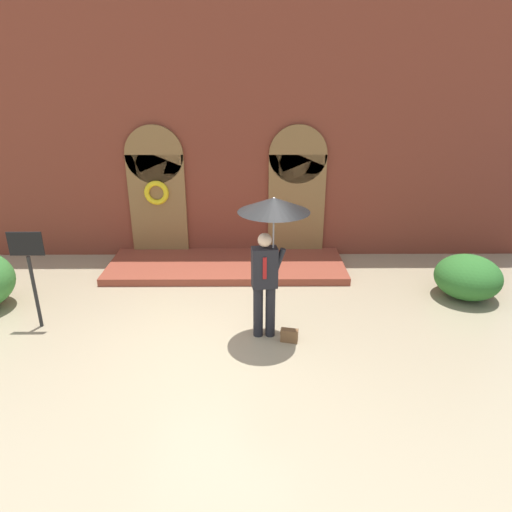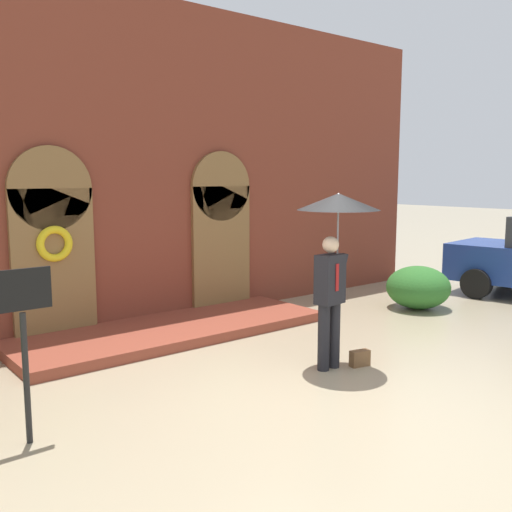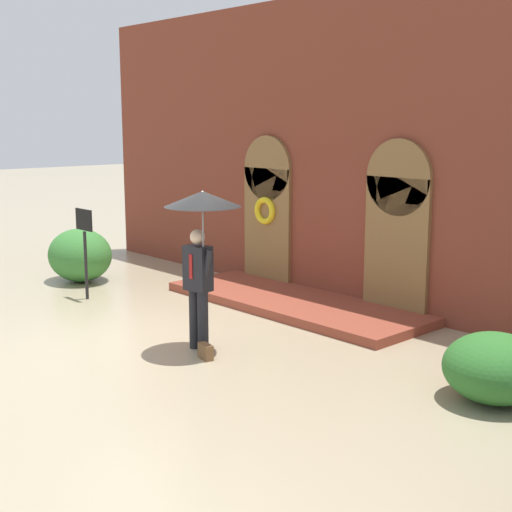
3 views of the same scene
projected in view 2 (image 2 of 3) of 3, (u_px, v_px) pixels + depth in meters
The scene contains 6 objects.
ground_plane at pixel (301, 387), 7.03m from camera, with size 80.00×80.00×0.00m, color tan.
building_facade at pixel (137, 171), 9.86m from camera, with size 14.00×2.30×5.60m.
person_with_umbrella at pixel (336, 227), 7.52m from camera, with size 1.10×1.10×2.36m.
handbag at pixel (360, 358), 7.80m from camera, with size 0.28×0.12×0.22m, color brown.
sign_post at pixel (23, 327), 5.41m from camera, with size 0.56×0.06×1.72m.
shrub_right at pixel (418, 287), 11.20m from camera, with size 1.25×1.24×0.84m, color #2D6B28.
Camera 2 is at (-4.66, -4.90, 2.57)m, focal length 40.00 mm.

